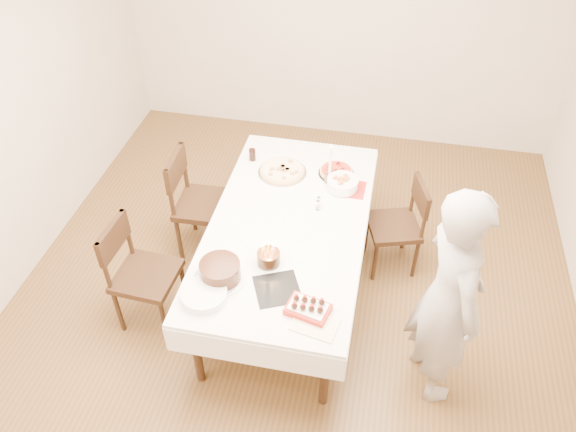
% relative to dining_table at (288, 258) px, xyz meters
% --- Properties ---
extents(floor, '(5.00, 5.00, 0.00)m').
position_rel_dining_table_xyz_m(floor, '(0.06, -0.07, -0.38)').
color(floor, '#52381C').
rests_on(floor, ground).
extents(wall_back, '(4.50, 0.04, 2.70)m').
position_rel_dining_table_xyz_m(wall_back, '(0.06, 2.43, 0.98)').
color(wall_back, beige).
rests_on(wall_back, floor).
extents(dining_table, '(1.59, 2.34, 0.75)m').
position_rel_dining_table_xyz_m(dining_table, '(0.00, 0.00, 0.00)').
color(dining_table, silver).
rests_on(dining_table, floor).
extents(chair_right_savory, '(0.55, 0.55, 0.85)m').
position_rel_dining_table_xyz_m(chair_right_savory, '(0.79, 0.48, 0.05)').
color(chair_right_savory, black).
rests_on(chair_right_savory, floor).
extents(chair_left_savory, '(0.51, 0.51, 0.97)m').
position_rel_dining_table_xyz_m(chair_left_savory, '(-0.79, 0.36, 0.11)').
color(chair_left_savory, black).
rests_on(chair_left_savory, floor).
extents(chair_left_dessert, '(0.50, 0.50, 0.93)m').
position_rel_dining_table_xyz_m(chair_left_dessert, '(-0.97, -0.47, 0.09)').
color(chair_left_dessert, black).
rests_on(chair_left_dessert, floor).
extents(person, '(0.61, 0.73, 1.70)m').
position_rel_dining_table_xyz_m(person, '(1.14, -0.59, 0.48)').
color(person, '#A6A19C').
rests_on(person, floor).
extents(pizza_white, '(0.44, 0.44, 0.04)m').
position_rel_dining_table_xyz_m(pizza_white, '(-0.17, 0.58, 0.40)').
color(pizza_white, beige).
rests_on(pizza_white, dining_table).
extents(pizza_pepperoni, '(0.37, 0.37, 0.04)m').
position_rel_dining_table_xyz_m(pizza_pepperoni, '(0.27, 0.66, 0.40)').
color(pizza_pepperoni, red).
rests_on(pizza_pepperoni, dining_table).
extents(red_placemat, '(0.24, 0.24, 0.01)m').
position_rel_dining_table_xyz_m(red_placemat, '(0.40, 0.49, 0.38)').
color(red_placemat, '#B21E1E').
rests_on(red_placemat, dining_table).
extents(pasta_bowl, '(0.25, 0.25, 0.08)m').
position_rel_dining_table_xyz_m(pasta_bowl, '(0.34, 0.48, 0.42)').
color(pasta_bowl, white).
rests_on(pasta_bowl, dining_table).
extents(taper_candle, '(0.10, 0.10, 0.36)m').
position_rel_dining_table_xyz_m(taper_candle, '(0.22, 0.55, 0.56)').
color(taper_candle, white).
rests_on(taper_candle, dining_table).
extents(shaker_pair, '(0.09, 0.09, 0.09)m').
position_rel_dining_table_xyz_m(shaker_pair, '(0.19, 0.19, 0.42)').
color(shaker_pair, white).
rests_on(shaker_pair, dining_table).
extents(cola_glass, '(0.07, 0.07, 0.10)m').
position_rel_dining_table_xyz_m(cola_glass, '(-0.45, 0.71, 0.43)').
color(cola_glass, black).
rests_on(cola_glass, dining_table).
extents(layer_cake, '(0.35, 0.35, 0.14)m').
position_rel_dining_table_xyz_m(layer_cake, '(-0.33, -0.62, 0.44)').
color(layer_cake, '#351A0D').
rests_on(layer_cake, dining_table).
extents(cake_board, '(0.38, 0.38, 0.01)m').
position_rel_dining_table_xyz_m(cake_board, '(0.06, -0.64, 0.38)').
color(cake_board, black).
rests_on(cake_board, dining_table).
extents(birthday_cake, '(0.19, 0.19, 0.15)m').
position_rel_dining_table_xyz_m(birthday_cake, '(-0.05, -0.43, 0.46)').
color(birthday_cake, '#321B0D').
rests_on(birthday_cake, dining_table).
extents(strawberry_box, '(0.30, 0.24, 0.07)m').
position_rel_dining_table_xyz_m(strawberry_box, '(0.29, -0.78, 0.41)').
color(strawberry_box, '#A51F12').
rests_on(strawberry_box, dining_table).
extents(box_lid, '(0.31, 0.24, 0.02)m').
position_rel_dining_table_xyz_m(box_lid, '(0.35, -0.88, 0.38)').
color(box_lid, beige).
rests_on(box_lid, dining_table).
extents(plate_stack, '(0.33, 0.33, 0.06)m').
position_rel_dining_table_xyz_m(plate_stack, '(-0.38, -0.81, 0.41)').
color(plate_stack, white).
rests_on(plate_stack, dining_table).
extents(china_plate, '(0.36, 0.36, 0.01)m').
position_rel_dining_table_xyz_m(china_plate, '(-0.35, -0.65, 0.38)').
color(china_plate, white).
rests_on(china_plate, dining_table).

